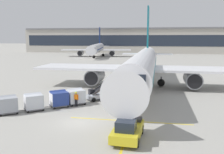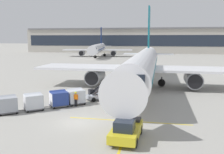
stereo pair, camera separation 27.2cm
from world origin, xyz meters
name	(u,v)px [view 2 (the right image)]	position (x,y,z in m)	size (l,w,h in m)	color
ground_plane	(78,122)	(0.00, 0.00, 0.00)	(600.00, 600.00, 0.00)	#9E9B93
parked_airplane	(143,65)	(4.73, 18.79, 3.58)	(34.87, 45.55, 14.97)	white
belt_loader	(100,93)	(-0.07, 9.30, 0.89)	(4.65, 4.48, 3.22)	#A3A8B2
baggage_cart_lead	(76,96)	(-2.39, 6.27, 1.00)	(2.62, 2.50, 1.91)	#515156
baggage_cart_second	(59,98)	(-3.98, 4.84, 1.00)	(2.62, 2.50, 1.91)	#515156
baggage_cart_third	(34,101)	(-6.16, 2.95, 1.00)	(2.62, 2.50, 1.91)	#515156
baggage_cart_fourth	(7,104)	(-8.31, 1.31, 1.00)	(2.62, 2.50, 1.91)	#515156
pushback_tug	(126,130)	(5.09, -3.18, 0.83)	(2.31, 4.50, 1.83)	gold
ground_crew_by_loader	(103,94)	(0.50, 8.10, 1.00)	(0.44, 0.43, 1.74)	#333847
ground_crew_by_carts	(76,98)	(-2.06, 5.35, 1.00)	(0.57, 0.30, 1.74)	black
safety_cone_engine_keepout	(103,87)	(-1.29, 15.75, 0.35)	(0.64, 0.64, 0.72)	black
safety_cone_wingtip	(100,88)	(-1.53, 14.76, 0.31)	(0.57, 0.57, 0.65)	black
apron_guidance_line_lead_in	(143,88)	(4.91, 17.98, 0.00)	(0.20, 110.00, 0.01)	yellow
apron_guidance_line_stop_bar	(129,121)	(4.73, 1.31, 0.00)	(12.00, 0.20, 0.01)	yellow
terminal_building	(153,40)	(2.47, 118.33, 6.47)	(136.84, 22.02, 13.04)	#A8A399
distant_airplane	(98,49)	(-19.16, 82.45, 3.33)	(29.76, 39.04, 12.92)	white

